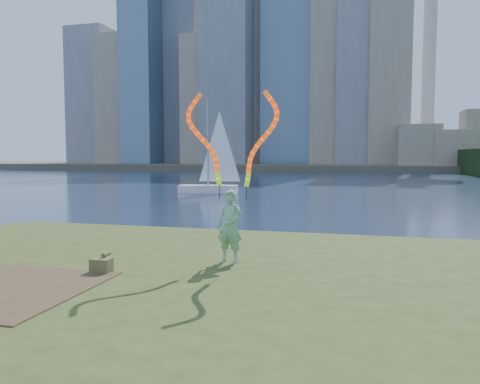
# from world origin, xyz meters

# --- Properties ---
(ground) EXTENTS (320.00, 320.00, 0.00)m
(ground) POSITION_xyz_m (0.00, 0.00, 0.00)
(ground) COLOR #18253D
(ground) RESTS_ON ground
(grassy_knoll) EXTENTS (20.00, 18.00, 0.80)m
(grassy_knoll) POSITION_xyz_m (0.00, -2.30, 0.34)
(grassy_knoll) COLOR #374619
(grassy_knoll) RESTS_ON ground
(far_shore) EXTENTS (320.00, 40.00, 1.20)m
(far_shore) POSITION_xyz_m (0.00, 95.00, 0.60)
(far_shore) COLOR #504B3B
(far_shore) RESTS_ON ground
(woman_with_ribbons) EXTENTS (2.01, 0.48, 3.97)m
(woman_with_ribbons) POSITION_xyz_m (1.21, -0.26, 2.22)
(woman_with_ribbons) COLOR #1C7A36
(woman_with_ribbons) RESTS_ON grassy_knoll
(canvas_bag) EXTENTS (0.40, 0.46, 0.38)m
(canvas_bag) POSITION_xyz_m (-1.03, -1.75, 0.95)
(canvas_bag) COLOR brown
(canvas_bag) RESTS_ON grassy_knoll
(sailboat) EXTENTS (5.12, 2.10, 7.68)m
(sailboat) POSITION_xyz_m (-7.99, 26.68, 1.32)
(sailboat) COLOR white
(sailboat) RESTS_ON ground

